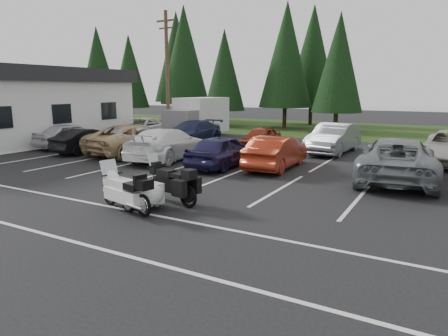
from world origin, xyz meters
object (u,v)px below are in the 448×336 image
at_px(car_near_5, 276,152).
at_px(cargo_trailer, 141,195).
at_px(car_far_1, 192,132).
at_px(car_near_6, 397,159).
at_px(car_near_3, 168,144).
at_px(adventure_motorcycle, 170,179).
at_px(car_near_0, 71,135).
at_px(car_far_3, 334,138).
at_px(car_near_4, 222,151).
at_px(car_far_0, 141,129).
at_px(box_truck, 195,118).
at_px(car_far_2, 261,138).
at_px(touring_motorcycle, 125,187).
at_px(car_near_1, 88,140).
at_px(car_near_2, 137,139).
at_px(utility_pole, 167,73).

relative_size(car_near_5, cargo_trailer, 2.57).
bearing_deg(car_far_1, car_near_6, -20.50).
bearing_deg(car_far_1, cargo_trailer, -61.33).
bearing_deg(car_near_3, adventure_motorcycle, 122.32).
xyz_separation_m(car_near_0, car_far_3, (14.45, 5.78, 0.07)).
relative_size(car_near_4, car_far_0, 0.80).
bearing_deg(car_far_0, car_near_3, -44.68).
relative_size(box_truck, car_far_2, 1.44).
height_order(car_far_0, touring_motorcycle, car_far_0).
relative_size(car_near_1, car_near_2, 0.70).
xyz_separation_m(car_far_0, car_far_3, (13.56, 0.42, 0.07)).
bearing_deg(adventure_motorcycle, car_near_2, 148.26).
bearing_deg(car_far_0, car_far_3, -2.16).
bearing_deg(car_far_3, box_truck, 172.35).
xyz_separation_m(car_far_0, adventure_motorcycle, (11.71, -12.19, 0.00)).
relative_size(car_near_1, cargo_trailer, 2.38).
distance_m(car_near_2, car_far_1, 4.96).
bearing_deg(box_truck, car_near_6, -28.37).
distance_m(car_near_2, car_far_0, 6.75).
xyz_separation_m(car_near_6, car_far_3, (-3.90, 5.73, -0.01)).
xyz_separation_m(car_near_5, car_far_2, (-3.06, 5.08, -0.07)).
distance_m(box_truck, car_near_5, 12.48).
bearing_deg(car_far_2, car_near_0, -156.10).
height_order(box_truck, car_near_2, box_truck).
distance_m(box_truck, car_near_0, 8.80).
distance_m(car_near_1, car_near_3, 5.38).
bearing_deg(car_near_4, car_near_6, -173.25).
xyz_separation_m(car_far_1, car_far_3, (9.05, 0.72, 0.08)).
bearing_deg(car_near_4, car_far_3, -117.32).
distance_m(utility_pole, car_near_4, 13.08).
height_order(car_near_1, car_near_4, car_near_4).
bearing_deg(touring_motorcycle, car_far_2, 110.07).
relative_size(car_far_0, car_far_3, 1.09).
distance_m(car_near_0, car_far_1, 7.40).
height_order(utility_pole, car_near_0, utility_pole).
height_order(car_near_3, car_near_5, car_near_3).
bearing_deg(car_far_0, car_near_0, -103.35).
height_order(car_near_0, car_far_0, car_far_0).
xyz_separation_m(utility_pole, car_far_0, (-0.84, -2.08, -3.94)).
height_order(car_far_1, car_far_3, car_far_3).
height_order(car_near_0, car_far_1, car_near_0).
xyz_separation_m(car_near_2, car_far_0, (-4.23, 5.26, -0.06)).
xyz_separation_m(car_near_4, car_far_0, (-10.17, 6.21, 0.02)).
xyz_separation_m(car_near_1, car_near_2, (2.77, 0.96, 0.14)).
height_order(car_far_2, cargo_trailer, car_far_2).
relative_size(car_near_1, car_near_4, 0.94).
height_order(car_far_1, adventure_motorcycle, adventure_motorcycle).
height_order(box_truck, cargo_trailer, box_truck).
height_order(utility_pole, box_truck, utility_pole).
bearing_deg(car_near_1, touring_motorcycle, 144.44).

